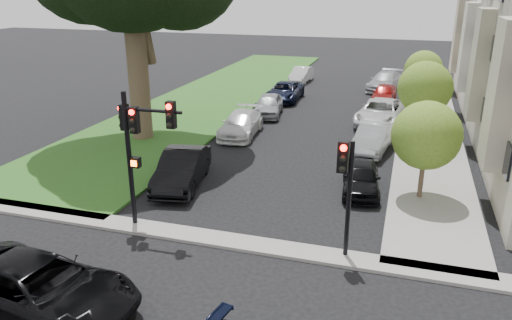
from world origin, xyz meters
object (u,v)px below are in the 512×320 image
(car_parked_3, at_px, (384,93))
(car_parked_4, at_px, (385,81))
(small_tree_b, at_px, (425,88))
(traffic_signal_main, at_px, (138,137))
(car_parked_1, at_px, (373,138))
(car_parked_2, at_px, (381,112))
(car_parked_6, at_px, (241,124))
(car_parked_5, at_px, (182,169))
(small_tree_a, at_px, (426,136))
(car_parked_9, at_px, (301,75))
(car_cross_near, at_px, (39,288))
(small_tree_c, at_px, (423,70))
(car_parked_8, at_px, (285,92))
(car_parked_7, at_px, (268,105))
(traffic_signal_secondary, at_px, (346,178))
(car_parked_0, at_px, (361,177))

(car_parked_3, relative_size, car_parked_4, 0.74)
(small_tree_b, bearing_deg, traffic_signal_main, -124.24)
(car_parked_1, bearing_deg, car_parked_2, 97.34)
(car_parked_6, bearing_deg, car_parked_5, -94.29)
(small_tree_a, relative_size, traffic_signal_main, 0.82)
(car_parked_9, bearing_deg, car_parked_4, -10.11)
(small_tree_a, distance_m, car_parked_4, 22.26)
(car_cross_near, distance_m, car_parked_9, 34.45)
(car_parked_3, bearing_deg, car_parked_9, 147.22)
(traffic_signal_main, bearing_deg, car_parked_2, 66.65)
(traffic_signal_main, xyz_separation_m, car_parked_1, (7.22, 11.24, -2.72))
(small_tree_a, xyz_separation_m, small_tree_c, (0.00, 17.05, -0.10))
(small_tree_c, xyz_separation_m, car_parked_8, (-9.75, -1.06, -1.96))
(car_parked_3, height_order, car_parked_4, car_parked_4)
(small_tree_c, bearing_deg, car_parked_8, -173.77)
(car_parked_4, relative_size, car_parked_8, 1.05)
(car_parked_2, relative_size, car_parked_7, 1.32)
(small_tree_a, relative_size, small_tree_b, 0.93)
(car_parked_7, distance_m, car_parked_9, 12.23)
(small_tree_a, bearing_deg, car_parked_5, -171.12)
(car_parked_1, distance_m, car_parked_6, 7.60)
(small_tree_c, relative_size, traffic_signal_main, 0.79)
(car_cross_near, distance_m, car_parked_2, 23.32)
(small_tree_c, bearing_deg, car_cross_near, -109.20)
(small_tree_a, bearing_deg, small_tree_b, 90.00)
(traffic_signal_secondary, height_order, car_parked_7, traffic_signal_secondary)
(small_tree_c, relative_size, car_parked_4, 0.77)
(small_tree_a, bearing_deg, car_parked_9, 113.29)
(traffic_signal_main, distance_m, car_cross_near, 5.99)
(car_parked_3, height_order, car_parked_9, car_parked_9)
(car_parked_2, height_order, car_parked_3, car_parked_2)
(car_parked_3, distance_m, car_parked_7, 9.58)
(traffic_signal_secondary, height_order, car_parked_8, traffic_signal_secondary)
(car_cross_near, bearing_deg, car_parked_3, -7.90)
(car_parked_4, xyz_separation_m, car_parked_5, (-7.17, -23.55, 0.04))
(small_tree_b, bearing_deg, car_parked_1, -129.65)
(car_parked_4, bearing_deg, car_parked_5, -96.14)
(car_parked_3, distance_m, car_parked_8, 7.38)
(car_parked_7, bearing_deg, small_tree_a, -58.11)
(traffic_signal_secondary, distance_m, car_parked_8, 22.86)
(small_tree_c, distance_m, car_parked_0, 17.26)
(small_tree_a, distance_m, car_parked_7, 15.05)
(car_cross_near, distance_m, car_parked_7, 22.22)
(car_parked_4, xyz_separation_m, car_parked_8, (-6.96, -6.00, -0.07))
(car_parked_5, bearing_deg, car_parked_4, 62.13)
(car_parked_1, xyz_separation_m, car_parked_3, (-0.19, 12.03, -0.07))
(car_parked_0, bearing_deg, car_cross_near, -130.28)
(car_parked_3, xyz_separation_m, car_parked_8, (-7.17, -1.75, 0.03))
(small_tree_a, xyz_separation_m, car_cross_near, (-9.73, -10.90, -1.96))
(small_tree_a, bearing_deg, car_parked_3, 98.25)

